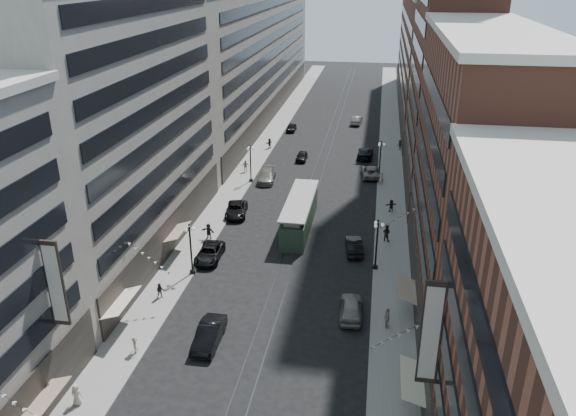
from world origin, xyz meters
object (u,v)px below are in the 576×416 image
Objects in this scene: lamppost_se_far at (377,243)px; pedestrian_extra_0 at (135,345)px; pedestrian_1 at (76,394)px; pedestrian_7 at (386,233)px; car_14 at (357,120)px; lamppost_sw_mid at (251,162)px; car_12 at (365,153)px; car_2 at (209,253)px; car_11 at (371,172)px; car_10 at (354,246)px; pedestrian_5 at (209,231)px; pedestrian_extra_1 at (269,143)px; car_13 at (302,156)px; streetcar at (300,215)px; lamppost_sw_far at (191,247)px; car_9 at (291,128)px; lamppost_se_mid at (380,158)px; car_4 at (351,308)px; pedestrian_4 at (387,318)px; pedestrian_2 at (160,291)px; pedestrian_extra_2 at (391,206)px; pedestrian_9 at (400,145)px; car_7 at (236,210)px; car_8 at (267,176)px; car_5 at (209,334)px; pedestrian_8 at (381,178)px.

pedestrian_extra_0 is (-18.85, -17.12, -2.19)m from lamppost_se_far.
pedestrian_1 is 0.87× the size of pedestrian_7.
car_14 is (-4.81, 58.57, -2.26)m from lamppost_se_far.
car_12 is at bearing 41.49° from lamppost_sw_mid.
car_11 reaches higher than car_2.
pedestrian_7 is (18.69, 7.29, 0.38)m from car_2.
pedestrian_5 is at bearing -8.52° from car_10.
pedestrian_1 is at bearing 29.14° from pedestrian_extra_1.
streetcar is at bearing -82.75° from car_13.
lamppost_sw_mid is (0.00, 27.00, 0.00)m from lamppost_sw_far.
car_9 reaches higher than car_13.
car_12 reaches higher than car_11.
lamppost_se_mid is 1.10× the size of car_4.
streetcar is 21.71m from pedestrian_4.
pedestrian_2 is 48.39m from pedestrian_extra_1.
lamppost_sw_far reaches higher than pedestrian_extra_2.
lamppost_se_mid reaches higher than car_11.
lamppost_sw_far is at bearing 56.96° from car_11.
pedestrian_9 is (23.91, 65.22, 0.02)m from pedestrian_1.
pedestrian_extra_2 is (20.53, -24.22, -0.06)m from pedestrian_extra_1.
car_14 is (-4.81, 30.57, -2.26)m from lamppost_se_mid.
car_12 is at bearing 82.22° from pedestrian_5.
car_12 is (-0.41, 46.01, -0.01)m from car_4.
car_2 is 1.30× the size of car_9.
pedestrian_extra_2 reaches higher than car_7.
car_9 is (-16.90, 23.25, -2.40)m from lamppost_se_mid.
lamppost_sw_far reaches higher than pedestrian_extra_0.
car_13 is 2.18× the size of pedestrian_5.
car_8 is 0.98× the size of car_12.
car_12 is 16.60m from pedestrian_extra_1.
car_4 reaches higher than car_13.
lamppost_sw_mid is 3.20× the size of pedestrian_9.
pedestrian_2 is (-1.49, -4.99, -2.19)m from lamppost_sw_far.
pedestrian_extra_1 reaches higher than car_9.
pedestrian_extra_2 is at bearing 37.34° from car_2.
pedestrian_2 is 0.81× the size of pedestrian_5.
pedestrian_extra_1 is at bearing 12.03° from pedestrian_4.
car_5 is 3.44× the size of pedestrian_2.
pedestrian_9 reaches higher than car_7.
pedestrian_7 reaches higher than car_2.
pedestrian_8 reaches higher than pedestrian_5.
car_2 is 1.11× the size of car_10.
car_9 is at bearing 37.05° from car_14.
pedestrian_7 is at bearing 80.62° from lamppost_se_far.
car_10 is at bearing 82.33° from car_11.
car_9 is (-14.91, 60.11, -0.16)m from car_4.
lamppost_sw_far is at bearing -99.17° from car_8.
car_11 is at bearing 99.51° from car_12.
pedestrian_9 is (20.20, -9.33, 0.32)m from car_9.
lamppost_sw_far is at bearing -90.00° from lamppost_sw_mid.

